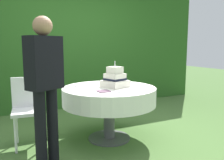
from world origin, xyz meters
name	(u,v)px	position (x,y,z in m)	size (l,w,h in m)	color
ground_plane	(109,138)	(0.00, 0.00, 0.00)	(20.00, 20.00, 0.00)	#476B33
foliage_hedge	(65,46)	(0.00, 2.19, 1.30)	(6.34, 0.68, 2.61)	#28561E
cake_table	(109,96)	(0.00, 0.00, 0.61)	(1.28, 1.28, 0.74)	#4C4C51
wedding_cake	(115,79)	(0.08, -0.02, 0.84)	(0.38, 0.38, 0.36)	silver
serving_plate_near	(79,86)	(-0.35, 0.24, 0.74)	(0.13, 0.13, 0.01)	white
serving_plate_far	(126,83)	(0.39, 0.21, 0.74)	(0.14, 0.14, 0.01)	white
serving_plate_left	(122,92)	(-0.01, -0.39, 0.74)	(0.11, 0.11, 0.01)	white
napkin_stack	(104,91)	(-0.19, -0.25, 0.74)	(0.15, 0.15, 0.01)	#6B4C60
garden_chair	(28,104)	(-1.03, 0.31, 0.54)	(0.45, 0.45, 0.89)	white
standing_person	(45,82)	(-0.93, -0.37, 0.93)	(0.41, 0.34, 1.60)	black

